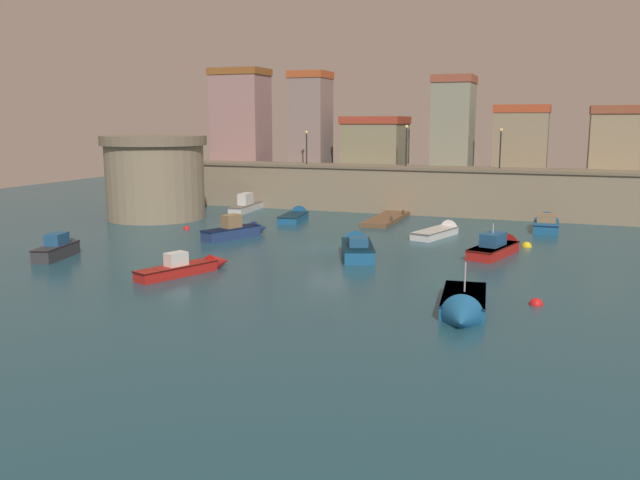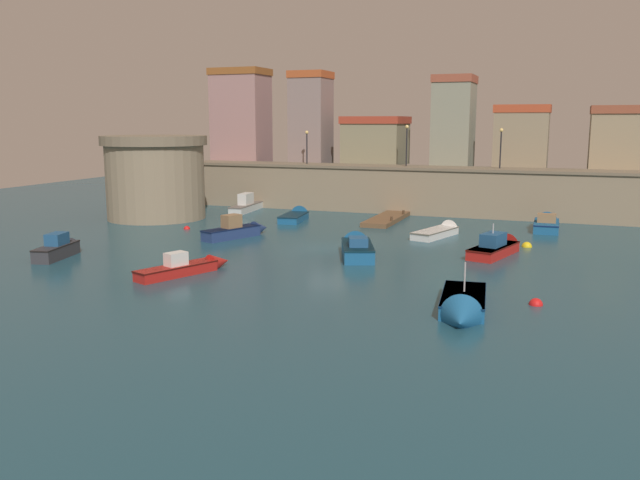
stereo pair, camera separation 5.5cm
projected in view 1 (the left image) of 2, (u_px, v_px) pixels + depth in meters
The scene contains 21 objects.
ground_plane at pixel (328, 248), 43.60m from camera, with size 103.67×103.67×0.00m, color #1E4756.
quay_wall at pixel (399, 189), 60.88m from camera, with size 42.40×4.11×4.25m.
old_town_backdrop at pixel (387, 126), 64.53m from camera, with size 41.19×6.00×9.70m.
fortress_tower at pixel (155, 177), 56.62m from camera, with size 8.95×8.95×7.08m.
pier_dock at pixel (386, 219), 55.58m from camera, with size 2.15×8.11×0.70m.
quay_lamp_0 at pixel (307, 142), 63.34m from camera, with size 0.32×0.32×3.15m.
quay_lamp_1 at pixel (406, 139), 59.87m from camera, with size 0.32×0.32×3.71m.
quay_lamp_2 at pixel (501, 142), 57.00m from camera, with size 0.32×0.32×3.45m.
moored_boat_0 at pixel (296, 216), 56.48m from camera, with size 2.28×5.34×1.55m.
moored_boat_1 at pixel (499, 246), 41.88m from camera, with size 3.14×6.33×2.50m.
moored_boat_2 at pixel (546, 223), 51.55m from camera, with size 1.93×5.54×1.85m.
moored_boat_3 at pixel (463, 307), 28.60m from camera, with size 2.53×6.23×2.58m.
moored_boat_4 at pixel (60, 248), 40.89m from camera, with size 2.17×4.92×1.66m.
moored_boat_5 at pixel (238, 230), 47.82m from camera, with size 3.24×5.84×1.91m.
moored_boat_6 at pixel (250, 205), 62.43m from camera, with size 1.92×7.36×1.98m.
moored_boat_7 at pixel (357, 247), 41.54m from camera, with size 3.80×6.23×1.81m.
moored_boat_8 at pixel (189, 267), 36.39m from camera, with size 3.24×6.03×1.55m.
moored_boat_9 at pixel (442, 231), 48.72m from camera, with size 3.11×6.10×1.44m.
mooring_buoy_0 at pixel (536, 305), 30.21m from camera, with size 0.63×0.63×0.63m, color red.
mooring_buoy_1 at pixel (187, 229), 51.46m from camera, with size 0.50×0.50×0.50m, color red.
mooring_buoy_2 at pixel (527, 247), 44.18m from camera, with size 0.68×0.68×0.68m, color yellow.
Camera 1 is at (14.71, -40.21, 8.27)m, focal length 37.10 mm.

